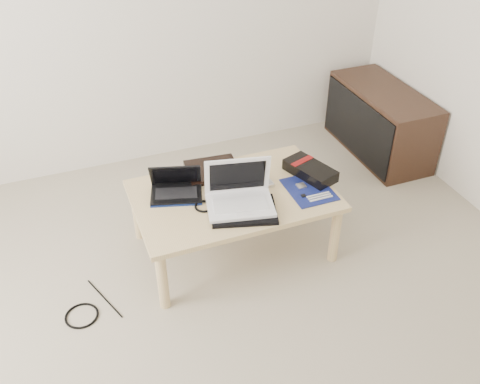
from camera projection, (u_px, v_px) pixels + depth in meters
name	position (u px, v px, depth m)	size (l,w,h in m)	color
ground	(219.00, 373.00, 2.49)	(4.00, 4.00, 0.00)	#B7A895
room_shell	(206.00, 12.00, 1.51)	(4.20, 4.20, 2.70)	white
coffee_table	(233.00, 200.00, 3.00)	(1.10, 0.70, 0.40)	#DCB684
media_cabinet	(379.00, 122.00, 3.96)	(0.41, 0.90, 0.50)	#3C2318
book	(212.00, 170.00, 3.13)	(0.32, 0.27, 0.03)	black
netbook	(176.00, 188.00, 2.94)	(0.33, 0.27, 0.19)	black
tablet	(234.00, 190.00, 2.99)	(0.28, 0.23, 0.01)	black
remote	(263.00, 177.00, 3.09)	(0.06, 0.21, 0.02)	#B8B8BD
neoprene_sleeve	(243.00, 211.00, 2.83)	(0.34, 0.25, 0.02)	black
white_laptop	(239.00, 195.00, 2.84)	(0.39, 0.32, 0.25)	white
motherboard	(309.00, 189.00, 2.99)	(0.24, 0.30, 0.01)	#0D1154
gpu_box	(310.00, 170.00, 3.10)	(0.25, 0.34, 0.07)	black
cable_coil	(204.00, 206.00, 2.86)	(0.10, 0.10, 0.01)	black
floor_cable_coil	(82.00, 316.00, 2.77)	(0.17, 0.17, 0.01)	black
floor_cable_trail	(105.00, 298.00, 2.87)	(0.01, 0.01, 0.35)	black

